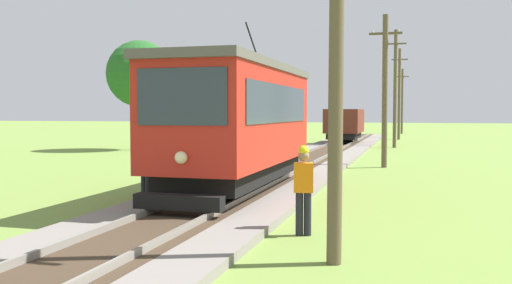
% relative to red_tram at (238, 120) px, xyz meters
% --- Properties ---
extents(red_tram, '(2.60, 8.54, 4.79)m').
position_rel_red_tram_xyz_m(red_tram, '(0.00, 0.00, 0.00)').
color(red_tram, red).
rests_on(red_tram, rail_right).
extents(freight_car, '(2.40, 5.20, 2.31)m').
position_rel_red_tram_xyz_m(freight_car, '(-0.00, 25.68, -0.64)').
color(freight_car, maroon).
rests_on(freight_car, rail_right).
extents(utility_pole_near_tram, '(1.40, 0.45, 6.98)m').
position_rel_red_tram_xyz_m(utility_pole_near_tram, '(3.63, -6.20, 1.39)').
color(utility_pole_near_tram, brown).
rests_on(utility_pole_near_tram, ground).
extents(utility_pole_mid, '(1.40, 0.53, 6.61)m').
position_rel_red_tram_xyz_m(utility_pole_mid, '(3.63, 9.56, 1.21)').
color(utility_pole_mid, brown).
rests_on(utility_pole_mid, ground).
extents(utility_pole_far, '(1.40, 0.44, 7.98)m').
position_rel_red_tram_xyz_m(utility_pole_far, '(3.63, 23.64, 1.89)').
color(utility_pole_far, brown).
rests_on(utility_pole_far, ground).
extents(utility_pole_distant, '(1.40, 0.39, 7.95)m').
position_rel_red_tram_xyz_m(utility_pole_distant, '(3.63, 35.08, 1.88)').
color(utility_pole_distant, brown).
rests_on(utility_pole_distant, ground).
extents(utility_pole_horizon, '(1.40, 0.38, 7.22)m').
position_rel_red_tram_xyz_m(utility_pole_horizon, '(3.63, 48.74, 1.51)').
color(utility_pole_horizon, brown).
rests_on(utility_pole_horizon, ground).
extents(gravel_pile, '(2.74, 2.74, 1.28)m').
position_rel_red_tram_xyz_m(gravel_pile, '(-4.39, 23.97, -1.55)').
color(gravel_pile, '#9E998E').
rests_on(gravel_pile, ground).
extents(track_worker, '(0.42, 0.30, 1.78)m').
position_rel_red_tram_xyz_m(track_worker, '(2.77, -4.43, -1.21)').
color(track_worker, black).
rests_on(track_worker, ground).
extents(second_worker, '(0.43, 0.33, 1.78)m').
position_rel_red_tram_xyz_m(second_worker, '(-2.69, -0.47, -1.21)').
color(second_worker, black).
rests_on(second_worker, ground).
extents(tree_left_near, '(4.22, 4.22, 6.97)m').
position_rel_red_tram_xyz_m(tree_left_near, '(-11.93, 16.89, 2.65)').
color(tree_left_near, '#4C3823').
rests_on(tree_left_near, ground).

